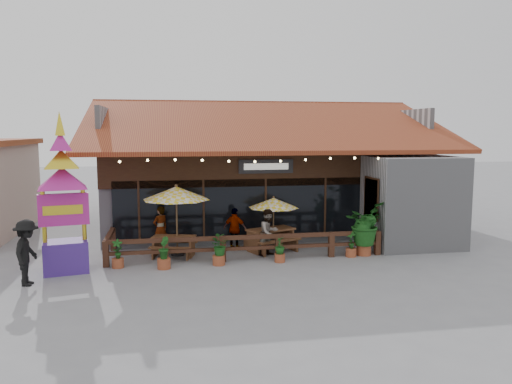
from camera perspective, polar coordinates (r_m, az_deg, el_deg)
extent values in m
plane|color=gray|center=(18.79, 3.71, -7.21)|extent=(100.00, 100.00, 0.00)
cube|color=#9C9CA1|center=(25.20, -0.03, 1.06)|extent=(14.00, 10.00, 4.00)
cube|color=#321F10|center=(19.86, -1.75, 2.93)|extent=(11.00, 0.16, 1.60)
cube|color=black|center=(20.04, -1.73, -1.93)|extent=(10.00, 0.12, 2.40)
cube|color=#E4A566|center=(20.23, -1.81, -1.84)|extent=(9.80, 0.05, 2.20)
cube|color=#9C9CA1|center=(20.89, 17.45, -1.05)|extent=(3.50, 2.70, 3.60)
cube|color=red|center=(19.96, 13.05, -0.69)|extent=(0.06, 1.20, 1.50)
cube|color=#321F10|center=(19.95, 13.02, -0.69)|extent=(0.04, 1.34, 1.64)
cube|color=#974822|center=(21.63, 1.59, 7.77)|extent=(15.50, 7.05, 2.37)
cube|color=#974822|center=(28.52, -1.26, 7.58)|extent=(15.50, 7.05, 2.37)
cube|color=#974822|center=(25.11, -0.03, 10.22)|extent=(15.50, 0.30, 0.12)
cube|color=#9C9CA1|center=(24.83, -16.27, 6.93)|extent=(0.20, 9.00, 1.80)
cube|color=#9C9CA1|center=(27.17, 14.78, 6.96)|extent=(0.20, 9.00, 1.80)
cube|color=black|center=(19.91, 1.15, 2.94)|extent=(2.20, 0.10, 0.55)
cube|color=silver|center=(19.85, 1.18, 2.93)|extent=(1.80, 0.02, 0.25)
cube|color=#321F10|center=(19.83, -13.23, -2.21)|extent=(0.08, 0.08, 2.40)
cube|color=#321F10|center=(19.84, -6.00, -2.05)|extent=(0.08, 0.08, 2.40)
cube|color=#321F10|center=(20.16, 1.11, -1.87)|extent=(0.08, 0.08, 2.40)
cube|color=#321F10|center=(20.79, 7.89, -1.67)|extent=(0.08, 0.08, 2.40)
sphere|color=#FFDD8C|center=(17.88, -15.33, 3.36)|extent=(0.09, 0.09, 0.09)
sphere|color=#FFDD8C|center=(17.81, -12.29, 3.56)|extent=(0.09, 0.09, 0.09)
sphere|color=#FFDD8C|center=(17.80, -9.22, 3.66)|extent=(0.09, 0.09, 0.09)
sphere|color=#FFDD8C|center=(17.84, -6.16, 3.63)|extent=(0.09, 0.09, 0.09)
sphere|color=#FFDD8C|center=(17.93, -3.13, 3.53)|extent=(0.09, 0.09, 0.09)
sphere|color=#FFDD8C|center=(18.07, -0.13, 3.49)|extent=(0.09, 0.09, 0.09)
sphere|color=#FFDD8C|center=(18.26, 2.82, 3.55)|extent=(0.09, 0.09, 0.09)
sphere|color=#FFDD8C|center=(18.49, 5.70, 3.69)|extent=(0.09, 0.09, 0.09)
sphere|color=#FFDD8C|center=(18.76, 8.50, 3.81)|extent=(0.09, 0.09, 0.09)
sphere|color=#FFDD8C|center=(19.09, 11.21, 3.83)|extent=(0.09, 0.09, 0.09)
sphere|color=#FFDD8C|center=(19.45, 13.82, 3.74)|extent=(0.09, 0.09, 0.09)
cube|color=#472819|center=(17.81, -16.79, -6.80)|extent=(0.20, 0.20, 0.90)
cube|color=#472819|center=(17.68, -10.30, -6.72)|extent=(0.20, 0.20, 0.90)
cube|color=#472819|center=(17.78, -3.80, -6.54)|extent=(0.20, 0.20, 0.90)
cube|color=#472819|center=(18.10, 2.55, -6.29)|extent=(0.20, 0.20, 0.90)
cube|color=#472819|center=(18.62, 8.60, -5.98)|extent=(0.20, 0.20, 0.90)
cube|color=#472819|center=(19.27, 13.70, -5.67)|extent=(0.20, 0.20, 0.90)
cube|color=#472819|center=(17.81, -0.92, -5.19)|extent=(9.80, 0.16, 0.14)
cube|color=#472819|center=(17.90, -0.92, -6.44)|extent=(9.80, 0.12, 0.12)
cube|color=#472819|center=(18.94, -16.39, -4.73)|extent=(0.16, 2.50, 0.14)
cube|color=#472819|center=(20.14, -16.00, -5.19)|extent=(0.20, 0.20, 0.90)
cylinder|color=brown|center=(18.70, -9.03, -3.43)|extent=(0.07, 0.07, 2.50)
cone|color=yellow|center=(18.54, -9.10, -0.12)|extent=(3.04, 3.04, 0.49)
sphere|color=brown|center=(18.51, -9.11, 0.72)|extent=(0.11, 0.11, 0.11)
cylinder|color=black|center=(18.96, -8.96, -7.05)|extent=(0.48, 0.48, 0.07)
cylinder|color=brown|center=(19.44, 2.01, -3.75)|extent=(0.05, 0.05, 1.97)
cone|color=yellow|center=(19.30, 2.02, -1.24)|extent=(2.61, 2.61, 0.39)
sphere|color=brown|center=(19.27, 2.02, -0.61)|extent=(0.09, 0.09, 0.09)
cylinder|color=black|center=(19.64, 1.99, -6.50)|extent=(0.38, 0.38, 0.05)
cube|color=brown|center=(18.70, -9.39, -5.10)|extent=(1.69, 1.10, 0.06)
cube|color=brown|center=(18.95, -11.38, -6.09)|extent=(0.25, 0.68, 0.72)
cube|color=brown|center=(18.63, -7.33, -6.24)|extent=(0.25, 0.68, 0.72)
cube|color=brown|center=(18.26, -9.79, -6.34)|extent=(1.57, 0.66, 0.05)
cube|color=brown|center=(19.27, -8.99, -5.62)|extent=(1.57, 0.66, 0.05)
cube|color=brown|center=(19.26, 1.68, -4.29)|extent=(2.00, 1.46, 0.07)
cube|color=brown|center=(18.93, -0.33, -5.79)|extent=(0.38, 0.77, 0.84)
cube|color=brown|center=(19.79, 3.59, -5.24)|extent=(0.38, 0.77, 0.84)
cube|color=brown|center=(18.83, 2.73, -5.62)|extent=(1.80, 0.97, 0.06)
cube|color=brown|center=(19.84, 0.68, -4.96)|extent=(1.80, 0.97, 0.06)
cube|color=#442383|center=(17.61, -20.90, -6.89)|extent=(1.56, 1.29, 1.04)
cube|color=#B82289|center=(17.32, -21.12, -1.87)|extent=(1.57, 0.52, 1.04)
cube|color=gold|center=(17.20, -21.20, -1.94)|extent=(1.19, 0.27, 0.30)
cylinder|color=gold|center=(17.47, -23.05, -2.46)|extent=(0.14, 0.14, 1.73)
cylinder|color=gold|center=(17.24, -19.12, -2.41)|extent=(0.14, 0.14, 1.73)
pyramid|color=#B82289|center=(17.17, -21.33, 2.70)|extent=(2.45, 2.45, 0.69)
pyramid|color=gold|center=(17.14, -21.41, 4.58)|extent=(1.73, 1.73, 0.61)
pyramid|color=#B82289|center=(17.13, -21.49, 6.46)|extent=(1.12, 1.12, 0.61)
pyramid|color=gold|center=(17.14, -21.59, 8.63)|extent=(0.51, 0.51, 0.78)
cylinder|color=brown|center=(19.15, 12.21, -6.47)|extent=(0.54, 0.54, 0.40)
imported|color=#175119|center=(18.95, 12.28, -3.51)|extent=(1.92, 1.93, 1.62)
sphere|color=#175119|center=(18.97, 12.74, -4.45)|extent=(0.54, 0.54, 0.54)
sphere|color=#175119|center=(19.04, 11.83, -3.83)|extent=(0.47, 0.47, 0.47)
imported|color=#321F10|center=(19.57, -10.87, -4.14)|extent=(0.76, 0.71, 1.74)
imported|color=#321F10|center=(18.50, 1.48, -4.64)|extent=(1.07, 1.01, 1.75)
imported|color=#321F10|center=(19.52, -2.41, -4.22)|extent=(1.02, 0.83, 1.63)
imported|color=black|center=(16.48, -24.72, -6.31)|extent=(0.82, 1.33, 2.00)
cylinder|color=brown|center=(17.68, -15.50, -7.83)|extent=(0.40, 0.40, 0.32)
imported|color=#175119|center=(17.57, -15.56, -6.28)|extent=(0.36, 0.25, 0.66)
cylinder|color=brown|center=(17.20, -10.48, -8.04)|extent=(0.44, 0.44, 0.36)
imported|color=#175119|center=(17.07, -10.52, -6.28)|extent=(0.36, 0.43, 0.73)
cylinder|color=brown|center=(17.43, -4.28, -7.77)|extent=(0.43, 0.43, 0.34)
imported|color=#175119|center=(17.30, -4.29, -6.09)|extent=(0.84, 0.84, 0.71)
cylinder|color=brown|center=(17.78, 2.74, -7.54)|extent=(0.37, 0.37, 0.30)
imported|color=#175119|center=(17.67, 2.75, -6.12)|extent=(0.48, 0.48, 0.61)
cylinder|color=brown|center=(18.82, 10.80, -6.81)|extent=(0.39, 0.39, 0.31)
imported|color=#175119|center=(18.71, 10.83, -5.37)|extent=(0.37, 0.41, 0.65)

